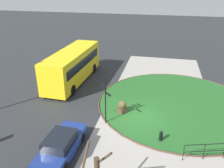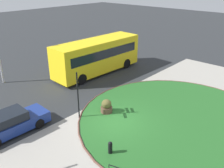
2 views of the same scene
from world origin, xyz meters
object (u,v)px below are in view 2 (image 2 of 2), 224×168
signpost_directional (78,92)px  bus_yellow (97,56)px  bollard_foreground (110,148)px  planter_near_signpost (106,107)px  car_near_lane (11,123)px

signpost_directional → bus_yellow: bearing=37.1°
bollard_foreground → bus_yellow: (8.33, 9.44, 1.36)m
signpost_directional → planter_near_signpost: (1.73, -0.96, -1.52)m
bus_yellow → car_near_lane: 11.55m
planter_near_signpost → bus_yellow: bearing=49.9°
planter_near_signpost → signpost_directional: bearing=151.0°
signpost_directional → planter_near_signpost: size_ratio=3.16×
signpost_directional → car_near_lane: signpost_directional is taller
signpost_directional → car_near_lane: bearing=155.6°
bus_yellow → bollard_foreground: bearing=-129.3°
bus_yellow → car_near_lane: bus_yellow is taller
planter_near_signpost → car_near_lane: bearing=154.2°
car_near_lane → signpost_directional: bearing=-23.1°
bus_yellow → planter_near_signpost: bus_yellow is taller
bus_yellow → car_near_lane: bearing=-160.1°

